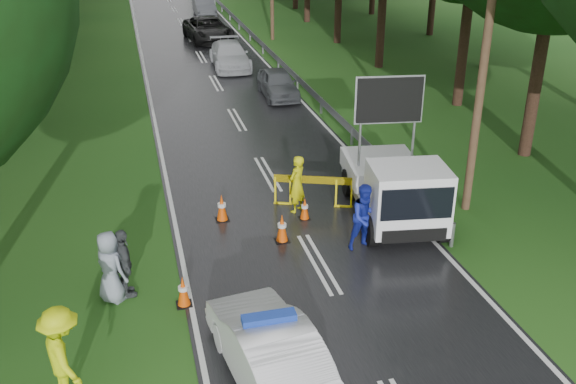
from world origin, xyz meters
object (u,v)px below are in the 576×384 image
object	(u,v)px
queue_car_third	(208,29)
queue_car_fourth	(204,7)
officer	(297,184)
civilian	(365,217)
police_sedan	(269,351)
queue_car_second	(230,55)
barrier	(313,184)
work_truck	(395,187)
queue_car_first	(278,83)

from	to	relation	value
queue_car_third	queue_car_fourth	xyz separation A→B (m)	(1.01, 9.87, -0.05)
officer	civilian	bearing A→B (deg)	73.73
officer	queue_car_third	size ratio (longest dim) A/B	0.32
police_sedan	queue_car_second	size ratio (longest dim) A/B	0.91
police_sedan	queue_car_third	distance (m)	32.57
barrier	civilian	world-z (taller)	civilian
officer	civilian	distance (m)	2.81
police_sedan	civilian	size ratio (longest dim) A/B	2.34
queue_car_fourth	police_sedan	bearing A→B (deg)	-95.23
civilian	queue_car_fourth	size ratio (longest dim) A/B	0.42
queue_car_second	police_sedan	bearing A→B (deg)	-96.05
work_truck	queue_car_second	world-z (taller)	work_truck
queue_car_first	queue_car_second	bearing A→B (deg)	102.43
officer	civilian	xyz separation A→B (m)	(1.18, -2.55, 0.03)
work_truck	civilian	distance (m)	1.92
police_sedan	queue_car_third	xyz separation A→B (m)	(3.20, 32.42, 0.08)
queue_car_third	barrier	bearing A→B (deg)	-95.92
work_truck	civilian	size ratio (longest dim) A/B	2.80
queue_car_first	barrier	bearing A→B (deg)	-97.07
civilian	work_truck	bearing A→B (deg)	36.27
police_sedan	work_truck	world-z (taller)	work_truck
civilian	police_sedan	bearing A→B (deg)	-136.42
queue_car_fourth	civilian	bearing A→B (deg)	-90.54
queue_car_fourth	queue_car_third	bearing A→B (deg)	-95.39
work_truck	civilian	world-z (taller)	work_truck
police_sedan	work_truck	bearing A→B (deg)	-138.90
barrier	queue_car_first	xyz separation A→B (m)	(1.67, 11.67, -0.10)
officer	queue_car_first	xyz separation A→B (m)	(2.23, 11.88, -0.23)
police_sedan	queue_car_fourth	size ratio (longest dim) A/B	0.99
civilian	queue_car_second	bearing A→B (deg)	83.03
queue_car_first	officer	bearing A→B (deg)	-99.57
barrier	queue_car_fourth	distance (m)	35.15
queue_car_first	queue_car_third	distance (m)	13.66
queue_car_first	queue_car_fourth	size ratio (longest dim) A/B	0.88
civilian	queue_car_first	distance (m)	14.47
barrier	officer	bearing A→B (deg)	-138.31
barrier	queue_car_fourth	bearing A→B (deg)	108.79
queue_car_first	queue_car_fourth	world-z (taller)	queue_car_fourth
civilian	queue_car_fourth	xyz separation A→B (m)	(0.66, 37.89, -0.20)
queue_car_first	civilian	bearing A→B (deg)	-93.12
barrier	queue_car_first	distance (m)	11.79
police_sedan	work_truck	distance (m)	7.56
civilian	queue_car_fourth	distance (m)	37.90
queue_car_second	queue_car_fourth	world-z (taller)	queue_car_fourth
work_truck	queue_car_second	distance (m)	19.33
barrier	queue_car_third	bearing A→B (deg)	110.27
civilian	queue_car_third	xyz separation A→B (m)	(-0.35, 28.02, -0.15)
officer	queue_car_second	xyz separation A→B (m)	(1.00, 18.03, -0.20)
barrier	officer	world-z (taller)	officer
barrier	civilian	distance (m)	2.83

